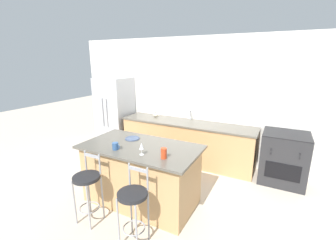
% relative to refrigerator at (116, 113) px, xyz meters
% --- Properties ---
extents(ground_plane, '(18.00, 18.00, 0.00)m').
position_rel_refrigerator_xyz_m(ground_plane, '(1.93, -0.34, -0.90)').
color(ground_plane, beige).
extents(wall_back, '(6.00, 0.07, 2.70)m').
position_rel_refrigerator_xyz_m(wall_back, '(1.93, 0.39, 0.45)').
color(wall_back, silver).
rests_on(wall_back, ground_plane).
extents(back_counter, '(2.96, 0.71, 0.90)m').
position_rel_refrigerator_xyz_m(back_counter, '(1.93, 0.05, -0.44)').
color(back_counter, tan).
rests_on(back_counter, ground_plane).
extents(sink_faucet, '(0.02, 0.13, 0.22)m').
position_rel_refrigerator_xyz_m(sink_faucet, '(1.93, 0.25, 0.14)').
color(sink_faucet, '#ADAFB5').
rests_on(sink_faucet, back_counter).
extents(kitchen_island, '(1.81, 0.98, 0.95)m').
position_rel_refrigerator_xyz_m(kitchen_island, '(1.89, -1.69, -0.42)').
color(kitchen_island, tan).
rests_on(kitchen_island, ground_plane).
extents(refrigerator, '(0.77, 0.76, 1.79)m').
position_rel_refrigerator_xyz_m(refrigerator, '(0.00, 0.00, 0.00)').
color(refrigerator, '#ADAFB5').
rests_on(refrigerator, ground_plane).
extents(oven_range, '(0.78, 0.71, 0.95)m').
position_rel_refrigerator_xyz_m(oven_range, '(3.88, 0.02, -0.42)').
color(oven_range, '#28282B').
rests_on(oven_range, ground_plane).
extents(bar_stool_near, '(0.36, 0.36, 1.00)m').
position_rel_refrigerator_xyz_m(bar_stool_near, '(1.50, -2.41, -0.33)').
color(bar_stool_near, '#99999E').
rests_on(bar_stool_near, ground_plane).
extents(bar_stool_far, '(0.36, 0.36, 1.00)m').
position_rel_refrigerator_xyz_m(bar_stool_far, '(2.28, -2.45, -0.33)').
color(bar_stool_far, '#99999E').
rests_on(bar_stool_far, ground_plane).
extents(dinner_plate, '(0.24, 0.24, 0.02)m').
position_rel_refrigerator_xyz_m(dinner_plate, '(1.60, -1.49, 0.06)').
color(dinner_plate, '#425170').
rests_on(dinner_plate, kitchen_island).
extents(wine_glass, '(0.06, 0.06, 0.17)m').
position_rel_refrigerator_xyz_m(wine_glass, '(2.09, -1.95, 0.18)').
color(wine_glass, white).
rests_on(wine_glass, kitchen_island).
extents(coffee_mug, '(0.13, 0.09, 0.10)m').
position_rel_refrigerator_xyz_m(coffee_mug, '(1.65, -1.97, 0.11)').
color(coffee_mug, '#335689').
rests_on(coffee_mug, kitchen_island).
extents(tumbler_cup, '(0.08, 0.08, 0.14)m').
position_rel_refrigerator_xyz_m(tumbler_cup, '(2.41, -1.92, 0.13)').
color(tumbler_cup, red).
rests_on(tumbler_cup, kitchen_island).
extents(pumpkin_decoration, '(0.12, 0.12, 0.11)m').
position_rel_refrigerator_xyz_m(pumpkin_decoration, '(1.10, 0.13, 0.05)').
color(pumpkin_decoration, beige).
rests_on(pumpkin_decoration, back_counter).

